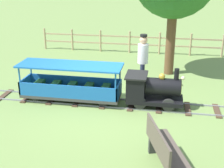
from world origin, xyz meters
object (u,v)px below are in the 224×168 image
Objects in this scene: locomotive at (151,89)px; conductor_person at (143,58)px; passenger_car at (71,86)px; park_bench at (164,150)px.

conductor_person reaches higher than locomotive.
park_bench is (2.63, 2.48, -0.00)m from passenger_car.
locomotive is at bearing 15.38° from conductor_person.
locomotive is at bearing 90.00° from passenger_car.
passenger_car is (0.00, -2.10, -0.06)m from locomotive.
conductor_person is 1.19× the size of park_bench.
park_bench is at bearing 8.38° from locomotive.
passenger_car is at bearing -136.61° from park_bench.
locomotive is 2.66m from park_bench.
conductor_person is at bearing -169.43° from park_bench.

